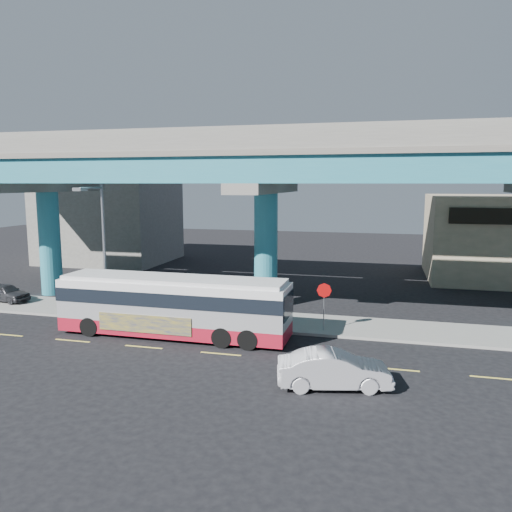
% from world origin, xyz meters
% --- Properties ---
extents(ground, '(120.00, 120.00, 0.00)m').
position_xyz_m(ground, '(0.00, 0.00, 0.00)').
color(ground, black).
rests_on(ground, ground).
extents(sidewalk, '(70.00, 4.00, 0.15)m').
position_xyz_m(sidewalk, '(0.00, 5.50, 0.07)').
color(sidewalk, gray).
rests_on(sidewalk, ground).
extents(lane_markings, '(58.00, 0.12, 0.01)m').
position_xyz_m(lane_markings, '(-0.00, -0.30, 0.01)').
color(lane_markings, '#D8C64C').
rests_on(lane_markings, ground).
extents(viaduct, '(52.00, 12.40, 11.70)m').
position_xyz_m(viaduct, '(-0.00, 9.11, 9.14)').
color(viaduct, teal).
rests_on(viaduct, ground).
extents(building_concrete, '(12.00, 10.00, 9.00)m').
position_xyz_m(building_concrete, '(-20.00, 24.00, 4.50)').
color(building_concrete, gray).
rests_on(building_concrete, ground).
extents(transit_bus, '(12.37, 2.73, 3.17)m').
position_xyz_m(transit_bus, '(-3.28, 1.78, 1.74)').
color(transit_bus, maroon).
rests_on(transit_bus, ground).
extents(sedan, '(3.50, 5.14, 1.47)m').
position_xyz_m(sedan, '(5.57, -2.91, 0.73)').
color(sedan, silver).
rests_on(sedan, ground).
extents(parked_car, '(2.47, 3.92, 1.19)m').
position_xyz_m(parked_car, '(-17.15, 5.65, 0.75)').
color(parked_car, '#2F3034').
rests_on(parked_car, sidewalk).
extents(street_lamp, '(0.50, 2.54, 7.80)m').
position_xyz_m(street_lamp, '(-8.57, 3.44, 5.21)').
color(street_lamp, gray).
rests_on(street_lamp, sidewalk).
extents(stop_sign, '(0.78, 0.14, 2.60)m').
position_xyz_m(stop_sign, '(4.33, 4.18, 2.03)').
color(stop_sign, gray).
rests_on(stop_sign, sidewalk).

